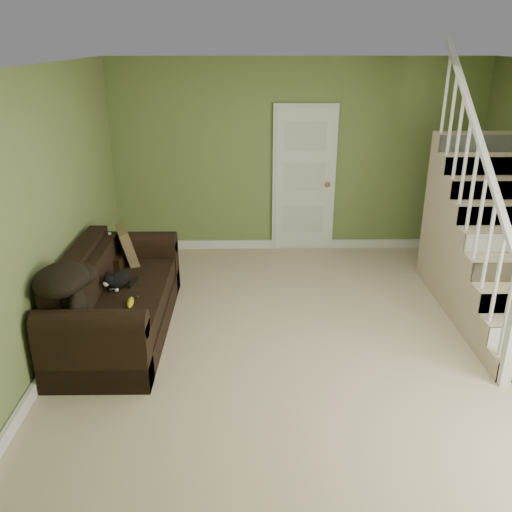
{
  "coord_description": "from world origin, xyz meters",
  "views": [
    {
      "loc": [
        -0.66,
        -4.55,
        2.8
      ],
      "look_at": [
        -0.59,
        0.4,
        0.81
      ],
      "focal_mm": 38.0,
      "sensor_mm": 36.0,
      "label": 1
    }
  ],
  "objects_px": {
    "banana": "(130,302)",
    "sofa": "(115,302)",
    "side_table": "(108,275)",
    "cat": "(119,280)"
  },
  "relations": [
    {
      "from": "banana",
      "to": "sofa",
      "type": "bearing_deg",
      "value": 120.55
    },
    {
      "from": "banana",
      "to": "side_table",
      "type": "bearing_deg",
      "value": 109.63
    },
    {
      "from": "sofa",
      "to": "side_table",
      "type": "distance_m",
      "value": 0.77
    },
    {
      "from": "sofa",
      "to": "side_table",
      "type": "height_order",
      "value": "sofa"
    },
    {
      "from": "sofa",
      "to": "banana",
      "type": "bearing_deg",
      "value": -54.82
    },
    {
      "from": "sofa",
      "to": "cat",
      "type": "distance_m",
      "value": 0.23
    },
    {
      "from": "side_table",
      "to": "cat",
      "type": "distance_m",
      "value": 0.79
    },
    {
      "from": "side_table",
      "to": "cat",
      "type": "height_order",
      "value": "side_table"
    },
    {
      "from": "sofa",
      "to": "cat",
      "type": "height_order",
      "value": "sofa"
    },
    {
      "from": "sofa",
      "to": "cat",
      "type": "xyz_separation_m",
      "value": [
        0.05,
        0.04,
        0.22
      ]
    }
  ]
}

